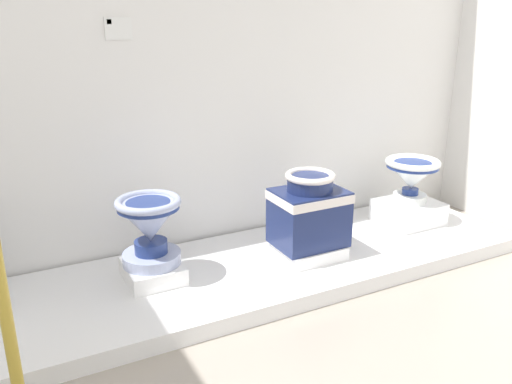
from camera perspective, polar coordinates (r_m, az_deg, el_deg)
The scene contains 9 objects.
display_platform at distance 2.93m, azimuth -2.51°, elevation -9.07°, with size 3.61×0.90×0.09m, color white.
plinth_block_central_ornate at distance 2.83m, azimuth -11.23°, elevation -8.46°, with size 0.28×0.33×0.09m, color white.
antique_toilet_central_ornate at distance 2.72m, azimuth -11.57°, elevation -3.50°, with size 0.34×0.34×0.36m.
plinth_block_pale_glazed at distance 3.05m, azimuth 5.68°, elevation -6.27°, with size 0.35×0.33×0.07m, color white.
antique_toilet_pale_glazed at distance 2.96m, azimuth 5.83°, elevation -1.88°, with size 0.40×0.31×0.43m.
plinth_block_broad_patterned at distance 3.65m, azimuth 16.31°, elevation -2.11°, with size 0.38×0.35×0.15m, color white.
antique_toilet_broad_patterned at distance 3.57m, azimuth 16.68°, elevation 1.89°, with size 0.36×0.36×0.29m.
info_placard_second at distance 2.91m, azimuth -14.86°, elevation 16.92°, with size 0.14×0.01×0.11m.
stanchion_post_near_left at distance 1.94m, azimuth -24.70°, elevation -18.09°, with size 0.26×0.26×1.02m.
Camera 1 is at (0.97, -0.26, 1.40)m, focal length 36.56 mm.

